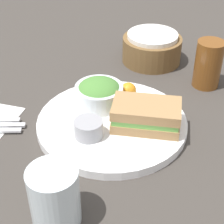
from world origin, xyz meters
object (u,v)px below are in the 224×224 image
at_px(sandwich, 146,116).
at_px(bread_basket, 152,48).
at_px(salad_bowl, 99,93).
at_px(water_glass, 55,196).
at_px(drink_glass, 208,64).
at_px(dressing_cup, 89,128).
at_px(plate, 112,123).

bearing_deg(sandwich, bread_basket, 99.21).
distance_m(salad_bowl, water_glass, 0.31).
bearing_deg(drink_glass, dressing_cup, -124.93).
relative_size(sandwich, drink_glass, 1.25).
bearing_deg(plate, sandwich, -2.86).
relative_size(sandwich, dressing_cup, 2.52).
bearing_deg(plate, water_glass, -93.83).
relative_size(plate, sandwich, 2.17).
bearing_deg(drink_glass, salad_bowl, -140.54).
bearing_deg(bread_basket, water_glass, -93.71).
bearing_deg(water_glass, dressing_cup, 93.70).
distance_m(salad_bowl, bread_basket, 0.28).
bearing_deg(drink_glass, sandwich, -113.81).
distance_m(plate, water_glass, 0.26).
bearing_deg(dressing_cup, water_glass, -86.30).
relative_size(dressing_cup, bread_basket, 0.36).
height_order(sandwich, dressing_cup, sandwich).
distance_m(plate, bread_basket, 0.32).
distance_m(drink_glass, bread_basket, 0.18).
distance_m(plate, drink_glass, 0.29).
xyz_separation_m(plate, dressing_cup, (-0.03, -0.06, 0.03)).
height_order(drink_glass, water_glass, drink_glass).
height_order(salad_bowl, water_glass, water_glass).
bearing_deg(bread_basket, dressing_cup, -97.42).
distance_m(plate, sandwich, 0.08).
bearing_deg(bread_basket, sandwich, -80.79).
bearing_deg(bread_basket, drink_glass, -29.51).
relative_size(salad_bowl, dressing_cup, 1.83).
bearing_deg(water_glass, plate, 86.17).
bearing_deg(salad_bowl, water_glass, -84.93).
height_order(dressing_cup, bread_basket, bread_basket).
relative_size(plate, drink_glass, 2.71).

